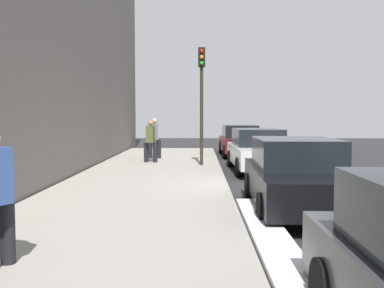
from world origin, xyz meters
TOP-DOWN VIEW (x-y plane):
  - ground_plane at (0.00, 0.00)m, footprint 56.00×56.00m
  - sidewalk at (0.00, -3.30)m, footprint 28.00×4.60m
  - snow_bank_curb at (5.67, -0.70)m, footprint 8.04×0.56m
  - parked_car_maroon at (-10.93, 0.24)m, footprint 4.65×1.95m
  - parked_car_white at (-4.82, 0.32)m, footprint 4.71×2.00m
  - parked_car_black at (1.92, 0.24)m, footprint 4.33×1.97m
  - pedestrian_olive_coat at (-6.41, -3.69)m, footprint 0.48×0.54m
  - pedestrian_grey_coat at (-7.95, -3.69)m, footprint 0.51×0.56m
  - traffic_light_pole at (-5.40, -1.69)m, footprint 0.35×0.26m

SIDE VIEW (x-z plane):
  - ground_plane at x=0.00m, z-range 0.00..0.00m
  - sidewalk at x=0.00m, z-range 0.00..0.15m
  - snow_bank_curb at x=5.67m, z-range 0.00..0.22m
  - parked_car_black at x=1.92m, z-range 0.00..1.51m
  - parked_car_maroon at x=-10.93m, z-range 0.00..1.51m
  - parked_car_white at x=-4.82m, z-range 0.00..1.51m
  - pedestrian_olive_coat at x=-6.41m, z-range 0.20..1.85m
  - pedestrian_grey_coat at x=-7.95m, z-range 0.21..1.92m
  - traffic_light_pole at x=-5.40m, z-range 0.91..5.22m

